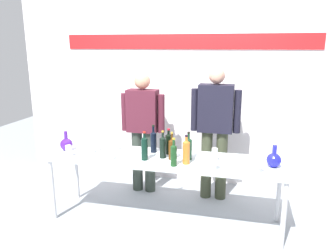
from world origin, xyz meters
The scene contains 23 objects.
ground_plane centered at (0.00, 0.00, 0.00)m, with size 10.00×10.00×0.00m, color #939AA1.
back_wall centered at (0.00, 1.24, 1.50)m, with size 4.95×0.11×3.00m.
display_table centered at (0.00, 0.00, 0.69)m, with size 2.60×0.64×0.75m.
decanter_blue_left centered at (-1.18, -0.02, 0.82)m, with size 0.14×0.14×0.23m.
decanter_blue_right centered at (1.13, -0.02, 0.82)m, with size 0.15×0.15×0.23m.
presenter_left centered at (-0.47, 0.70, 0.91)m, with size 0.59×0.22×1.60m.
presenter_right centered at (0.47, 0.70, 0.97)m, with size 0.61×0.22×1.69m.
wine_bottle_0 centered at (-0.17, 0.16, 0.88)m, with size 0.07×0.07×0.32m.
wine_bottle_1 centered at (-0.19, -0.12, 0.88)m, with size 0.07×0.07×0.31m.
wine_bottle_2 centered at (0.15, -0.22, 0.87)m, with size 0.06×0.06×0.29m.
wine_bottle_3 centered at (-0.02, -0.01, 0.88)m, with size 0.07×0.07×0.30m.
wine_bottle_4 centered at (0.01, 0.14, 0.87)m, with size 0.07×0.07×0.29m.
wine_bottle_5 centered at (0.26, 0.01, 0.87)m, with size 0.07×0.07×0.30m.
wine_bottle_6 centered at (0.26, -0.13, 0.88)m, with size 0.07×0.07×0.31m.
wine_bottle_7 centered at (0.09, -0.03, 0.87)m, with size 0.07×0.07×0.30m.
wine_glass_left_0 centered at (-1.04, -0.21, 0.84)m, with size 0.07×0.07×0.13m.
wine_glass_left_1 centered at (-0.87, -0.10, 0.86)m, with size 0.06×0.06×0.17m.
wine_glass_left_2 centered at (-0.62, 0.12, 0.85)m, with size 0.07×0.07×0.15m.
wine_glass_left_3 centered at (-0.83, 0.05, 0.85)m, with size 0.06×0.06×0.15m.
wine_glass_left_4 centered at (-0.54, -0.22, 0.84)m, with size 0.06×0.06×0.14m.
wine_glass_right_0 centered at (0.54, 0.02, 0.85)m, with size 0.06×0.06×0.14m.
wine_glass_right_1 centered at (0.57, -0.24, 0.84)m, with size 0.06×0.06×0.14m.
wine_glass_right_2 centered at (0.99, -0.22, 0.84)m, with size 0.06×0.06×0.13m.
Camera 1 is at (0.83, -3.29, 1.94)m, focal length 35.04 mm.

